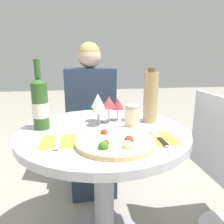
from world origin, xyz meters
TOP-DOWN VIEW (x-y plane):
  - dining_table at (0.00, 0.00)m, footprint 0.85×0.85m
  - chair_behind_diner at (-0.02, 0.78)m, footprint 0.38×0.38m
  - seated_diner at (-0.02, 0.64)m, footprint 0.40×0.43m
  - pizza_large at (0.03, -0.20)m, footprint 0.34×0.34m
  - wine_bottle at (-0.31, 0.06)m, footprint 0.08×0.08m
  - tall_carafe at (0.27, 0.09)m, footprint 0.08×0.08m
  - sugar_shaker at (0.14, -0.01)m, footprint 0.07×0.07m
  - wine_glass_center at (0.04, 0.10)m, footprint 0.08×0.08m
  - wine_glass_back_right at (0.10, 0.14)m, footprint 0.07×0.07m
  - wine_glass_front_left at (-0.01, 0.06)m, footprint 0.08×0.08m
  - wine_glass_back_left at (-0.01, 0.14)m, footprint 0.08×0.08m
  - place_setting_left at (-0.21, -0.14)m, footprint 0.15×0.19m
  - place_setting_right at (0.23, -0.17)m, footprint 0.15×0.19m

SIDE VIEW (x-z plane):
  - chair_behind_diner at x=-0.02m, z-range -0.01..0.85m
  - seated_diner at x=-0.02m, z-range -0.07..1.09m
  - dining_table at x=0.00m, z-range 0.18..0.88m
  - place_setting_left at x=-0.21m, z-range 0.70..0.71m
  - place_setting_right at x=0.23m, z-range 0.70..0.71m
  - pizza_large at x=0.03m, z-range 0.69..0.74m
  - sugar_shaker at x=0.14m, z-range 0.70..0.82m
  - wine_glass_back_right at x=0.10m, z-range 0.73..0.86m
  - wine_glass_center at x=0.04m, z-range 0.74..0.89m
  - wine_glass_front_left at x=-0.01m, z-range 0.74..0.89m
  - wine_glass_back_left at x=-0.01m, z-range 0.74..0.90m
  - wine_bottle at x=-0.31m, z-range 0.66..1.00m
  - tall_carafe at x=0.27m, z-range 0.69..0.99m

